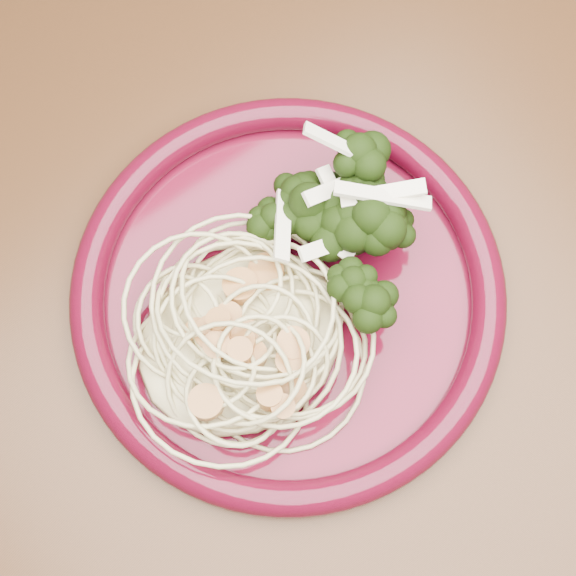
# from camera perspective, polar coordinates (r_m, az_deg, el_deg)

# --- Properties ---
(dining_table) EXTENTS (1.20, 0.80, 0.75)m
(dining_table) POSITION_cam_1_polar(r_m,az_deg,el_deg) (0.63, -2.97, 1.48)
(dining_table) COLOR #472814
(dining_table) RESTS_ON ground
(dinner_plate) EXTENTS (0.32, 0.32, 0.02)m
(dinner_plate) POSITION_cam_1_polar(r_m,az_deg,el_deg) (0.51, 0.00, -0.33)
(dinner_plate) COLOR #4E081A
(dinner_plate) RESTS_ON dining_table
(spaghetti_pile) EXTENTS (0.15, 0.14, 0.03)m
(spaghetti_pile) POSITION_cam_1_polar(r_m,az_deg,el_deg) (0.49, -3.46, -3.37)
(spaghetti_pile) COLOR #CBC28A
(spaghetti_pile) RESTS_ON dinner_plate
(scallop_cluster) EXTENTS (0.12, 0.12, 0.04)m
(scallop_cluster) POSITION_cam_1_polar(r_m,az_deg,el_deg) (0.46, -3.69, -2.35)
(scallop_cluster) COLOR #C38443
(scallop_cluster) RESTS_ON spaghetti_pile
(broccoli_pile) EXTENTS (0.11, 0.15, 0.05)m
(broccoli_pile) POSITION_cam_1_polar(r_m,az_deg,el_deg) (0.51, 4.12, 4.41)
(broccoli_pile) COLOR black
(broccoli_pile) RESTS_ON dinner_plate
(onion_garnish) EXTENTS (0.07, 0.10, 0.05)m
(onion_garnish) POSITION_cam_1_polar(r_m,az_deg,el_deg) (0.48, 4.37, 5.79)
(onion_garnish) COLOR white
(onion_garnish) RESTS_ON broccoli_pile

